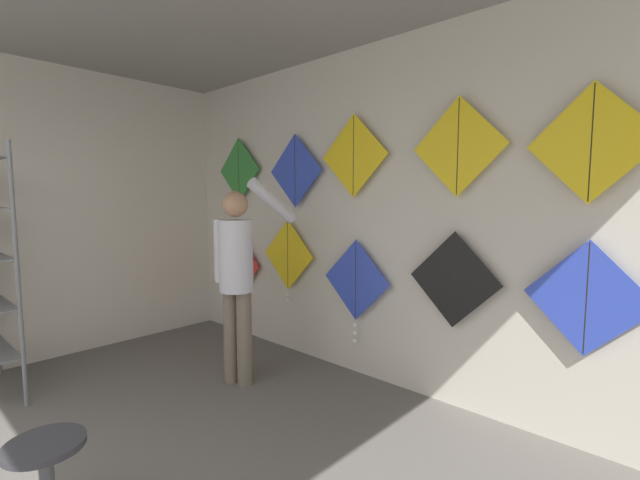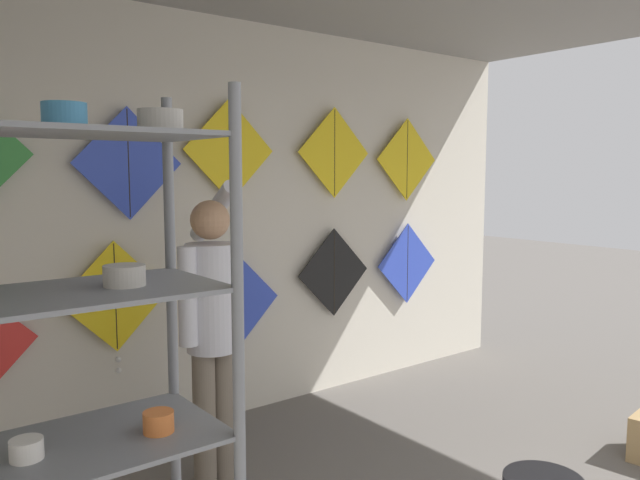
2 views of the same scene
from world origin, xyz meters
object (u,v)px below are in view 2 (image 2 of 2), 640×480
(kite_4, at_px, (407,263))
(kite_3, at_px, (334,272))
(kite_7, at_px, (230,150))
(kite_9, at_px, (407,160))
(kite_8, at_px, (334,153))
(kite_2, at_px, (236,306))
(kite_1, at_px, (115,300))
(shopkeeper, at_px, (211,318))
(kite_6, at_px, (128,163))
(shelf_rack, at_px, (30,460))

(kite_4, bearing_deg, kite_3, 180.00)
(kite_7, relative_size, kite_9, 1.00)
(kite_4, xyz_separation_m, kite_8, (-0.82, 0.00, 0.94))
(kite_2, relative_size, kite_9, 1.30)
(kite_1, relative_size, kite_9, 1.20)
(kite_2, bearing_deg, shopkeeper, -128.03)
(kite_1, xyz_separation_m, kite_9, (2.55, 0.00, 0.89))
(kite_1, xyz_separation_m, kite_6, (0.11, 0.00, 0.84))
(kite_4, bearing_deg, kite_6, 180.00)
(shopkeeper, bearing_deg, kite_4, 3.12)
(kite_7, bearing_deg, kite_4, 0.00)
(shopkeeper, height_order, kite_8, kite_8)
(kite_3, bearing_deg, kite_1, -179.99)
(kite_2, relative_size, kite_3, 1.30)
(kite_8, xyz_separation_m, kite_9, (0.80, 0.00, -0.04))
(kite_4, relative_size, kite_9, 1.00)
(shopkeeper, xyz_separation_m, kite_2, (0.61, 0.79, -0.15))
(shopkeeper, relative_size, kite_6, 2.45)
(kite_2, relative_size, kite_8, 1.30)
(kite_6, bearing_deg, kite_2, -0.05)
(kite_7, bearing_deg, shelf_rack, -128.56)
(kite_2, bearing_deg, kite_8, 0.04)
(shopkeeper, xyz_separation_m, kite_7, (0.58, 0.79, 0.94))
(kite_1, bearing_deg, kite_6, 0.23)
(shelf_rack, distance_m, shopkeeper, 1.98)
(kite_2, distance_m, kite_3, 0.90)
(kite_3, relative_size, kite_4, 1.00)
(shopkeeper, height_order, kite_1, shopkeeper)
(shelf_rack, relative_size, kite_9, 2.80)
(kite_2, height_order, kite_4, kite_4)
(shelf_rack, relative_size, shopkeeper, 1.14)
(kite_3, height_order, kite_8, kite_8)
(shelf_rack, height_order, kite_6, kite_6)
(kite_7, relative_size, kite_8, 1.00)
(kite_1, bearing_deg, kite_2, -0.01)
(kite_4, bearing_deg, kite_7, 180.00)
(shelf_rack, bearing_deg, kite_7, 51.44)
(kite_3, xyz_separation_m, kite_6, (-1.64, 0.00, 0.84))
(kite_2, height_order, kite_9, kite_9)
(kite_8, bearing_deg, kite_3, 180.00)
(shelf_rack, relative_size, kite_7, 2.80)
(shelf_rack, xyz_separation_m, kite_3, (2.77, 2.31, -0.14))
(kite_1, height_order, kite_8, kite_8)
(kite_7, bearing_deg, kite_9, 0.00)
(kite_3, xyz_separation_m, kite_8, (0.00, 0.00, 0.94))
(kite_3, bearing_deg, kite_7, 180.00)
(kite_3, bearing_deg, shelf_rack, -140.11)
(kite_2, bearing_deg, shelf_rack, -129.08)
(kite_3, bearing_deg, kite_8, 0.00)
(kite_8, relative_size, kite_9, 1.00)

